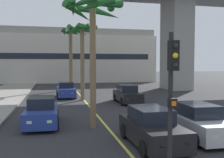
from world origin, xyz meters
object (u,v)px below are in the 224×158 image
car_queue_front (151,128)px  palm_tree_far_median (82,39)px  car_queue_fourth (127,95)px  traffic_light_median_near (172,91)px  car_queue_third (66,90)px  car_queue_fifth (198,122)px  palm_tree_near_median (93,18)px  palm_tree_mid_median (71,45)px  car_queue_second (42,112)px

car_queue_front → palm_tree_far_median: palm_tree_far_median is taller
car_queue_fourth → traffic_light_median_near: size_ratio=0.98×
car_queue_third → car_queue_fifth: (5.24, -16.10, 0.00)m
car_queue_front → palm_tree_near_median: bearing=119.4°
car_queue_front → traffic_light_median_near: size_ratio=0.98×
palm_tree_mid_median → palm_tree_far_median: size_ratio=1.13×
car_queue_fourth → palm_tree_far_median: 6.65m
car_queue_front → car_queue_fifth: size_ratio=1.00×
traffic_light_median_near → palm_tree_far_median: palm_tree_far_median is taller
traffic_light_median_near → palm_tree_near_median: 8.12m
car_queue_fifth → palm_tree_near_median: (-4.43, 2.89, 5.05)m
palm_tree_near_median → palm_tree_far_median: (0.62, 10.76, -0.08)m
car_queue_fifth → palm_tree_near_median: bearing=146.9°
traffic_light_median_near → car_queue_front: bearing=75.6°
car_queue_fourth → car_queue_second: bearing=-134.7°
car_queue_fourth → car_queue_fifth: same height
car_queue_fifth → car_queue_front: bearing=-167.6°
palm_tree_near_median → palm_tree_far_median: size_ratio=0.96×
palm_tree_near_median → palm_tree_mid_median: (0.21, 20.98, 0.12)m
car_queue_third → palm_tree_near_median: size_ratio=0.60×
car_queue_third → traffic_light_median_near: (1.72, -20.67, 1.99)m
car_queue_second → palm_tree_mid_median: size_ratio=0.51×
palm_tree_near_median → palm_tree_far_median: bearing=86.7°
car_queue_front → car_queue_second: 6.57m
car_queue_front → car_queue_second: size_ratio=1.00×
car_queue_second → car_queue_third: (1.89, 12.00, 0.00)m
car_queue_fifth → palm_tree_far_median: bearing=105.6°
car_queue_second → palm_tree_mid_median: 20.64m
car_queue_front → palm_tree_far_median: bearing=95.3°
car_queue_front → palm_tree_near_median: (-1.94, 3.44, 5.05)m
car_queue_front → palm_tree_far_median: (-1.32, 14.20, 4.96)m
car_queue_front → palm_tree_mid_median: size_ratio=0.51×
palm_tree_near_median → car_queue_fourth: bearing=62.7°
palm_tree_near_median → traffic_light_median_near: bearing=-83.1°
car_queue_fifth → car_queue_third: bearing=108.0°
car_queue_third → palm_tree_near_median: 14.16m
palm_tree_mid_median → car_queue_second: bearing=-98.4°
car_queue_second → palm_tree_far_median: (3.32, 9.55, 4.96)m
car_queue_second → palm_tree_near_median: 5.85m
car_queue_third → traffic_light_median_near: bearing=-85.3°
car_queue_second → palm_tree_near_median: bearing=-24.1°
car_queue_third → traffic_light_median_near: size_ratio=0.98×
car_queue_third → car_queue_fifth: same height
car_queue_front → car_queue_fourth: size_ratio=1.01×
car_queue_third → car_queue_fourth: size_ratio=1.00×
car_queue_fourth → palm_tree_mid_median: palm_tree_mid_median is taller
car_queue_front → palm_tree_near_median: size_ratio=0.60×
car_queue_third → traffic_light_median_near: traffic_light_median_near is taller
palm_tree_mid_median → car_queue_fifth: bearing=-80.0°
palm_tree_far_median → car_queue_third: bearing=120.3°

